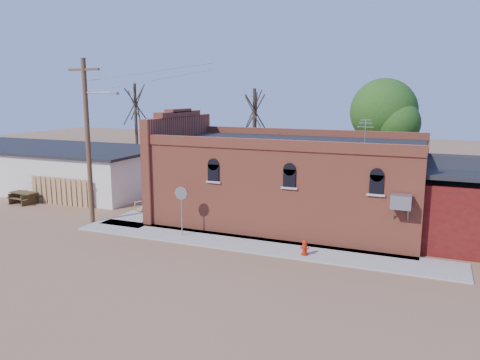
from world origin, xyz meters
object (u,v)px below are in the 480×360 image
at_px(brick_bar, 284,181).
at_px(picnic_table, 24,196).
at_px(stop_sign, 181,198).
at_px(trash_barrel, 175,204).
at_px(utility_pole, 89,138).
at_px(fire_hydrant, 305,248).

distance_m(brick_bar, picnic_table, 17.37).
xyz_separation_m(stop_sign, trash_barrel, (-3.06, 4.53, -1.58)).
height_order(utility_pole, picnic_table, utility_pole).
bearing_deg(brick_bar, stop_sign, -129.84).
xyz_separation_m(brick_bar, picnic_table, (-17.12, -2.29, -1.84)).
distance_m(fire_hydrant, picnic_table, 19.92).
distance_m(utility_pole, fire_hydrant, 13.16).
relative_size(utility_pole, trash_barrel, 12.26).
bearing_deg(brick_bar, fire_hydrant, -63.23).
bearing_deg(picnic_table, fire_hydrant, -4.31).
relative_size(utility_pole, picnic_table, 4.68).
bearing_deg(brick_bar, trash_barrel, -178.92).
bearing_deg(trash_barrel, fire_hydrant, -27.76).
bearing_deg(trash_barrel, picnic_table, -167.99).
distance_m(stop_sign, picnic_table, 13.53).
bearing_deg(stop_sign, trash_barrel, 136.94).
bearing_deg(stop_sign, fire_hydrant, 8.56).
xyz_separation_m(utility_pole, stop_sign, (5.90, -0.36, -2.74)).
height_order(brick_bar, trash_barrel, brick_bar).
xyz_separation_m(brick_bar, utility_pole, (-9.79, -4.29, 2.43)).
relative_size(brick_bar, utility_pole, 1.82).
xyz_separation_m(utility_pole, fire_hydrant, (12.39, -0.86, -4.35)).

